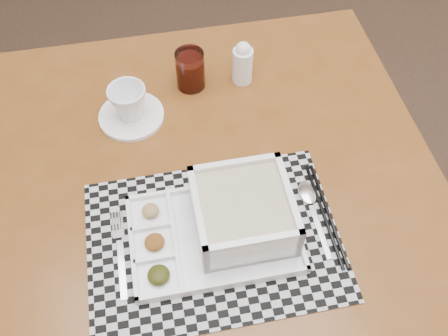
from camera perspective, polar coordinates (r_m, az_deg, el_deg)
The scene contains 10 objects.
dining_table at distance 1.10m, azimuth -2.10°, elevation -4.18°, with size 1.04×1.04×0.75m.
placemat at distance 0.97m, azimuth -1.18°, elevation -8.22°, with size 0.48×0.35×0.00m, color #AFAEB6.
serving_tray at distance 0.95m, azimuth 1.23°, elevation -5.78°, with size 0.33×0.23×0.10m.
fork at distance 0.98m, azimuth -11.81°, elevation -9.32°, with size 0.02×0.19×0.00m.
spoon at distance 1.03m, azimuth 9.67°, elevation -3.47°, with size 0.04×0.18×0.01m.
chopsticks at distance 1.01m, azimuth 11.59°, elevation -5.20°, with size 0.03×0.24×0.01m.
saucer at distance 1.17m, azimuth -10.52°, elevation 5.88°, with size 0.15×0.15×0.01m, color white.
cup at distance 1.14m, azimuth -10.86°, elevation 7.38°, with size 0.09×0.09×0.08m, color white.
juice_glass at distance 1.20m, azimuth -3.87°, elevation 11.00°, with size 0.07×0.07×0.10m.
creamer_bottle at distance 1.20m, azimuth 2.14°, elevation 11.93°, with size 0.05×0.05×0.11m.
Camera 1 is at (-0.44, -0.28, 1.61)m, focal length 40.00 mm.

